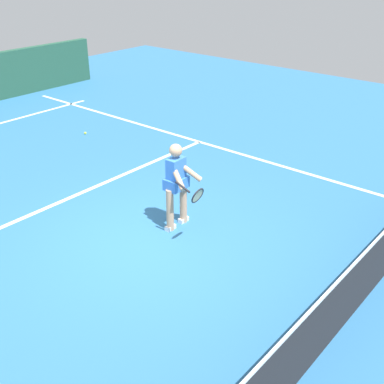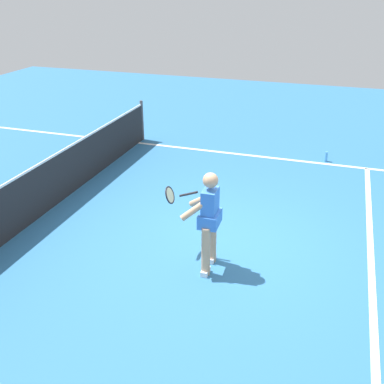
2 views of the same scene
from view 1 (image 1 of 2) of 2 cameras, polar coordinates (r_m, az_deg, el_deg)
name	(u,v)px [view 1 (image 1 of 2)]	position (r m, az deg, el deg)	size (l,w,h in m)	color
ground_plane	(149,242)	(8.39, -4.97, -5.74)	(26.22, 26.22, 0.00)	teal
service_line_marking	(64,200)	(9.99, -14.62, -0.94)	(8.44, 0.10, 0.01)	white
sideline_left_marking	(279,165)	(11.40, 10.04, 3.08)	(0.10, 18.17, 0.01)	white
court_net	(343,302)	(6.57, 17.04, -12.03)	(9.12, 0.08, 1.06)	#4C4C51
tennis_player	(177,183)	(8.40, -1.71, 1.02)	(0.76, 0.94, 1.55)	tan
tennis_ball_near	(85,133)	(13.45, -12.26, 6.69)	(0.07, 0.07, 0.07)	#D1E533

